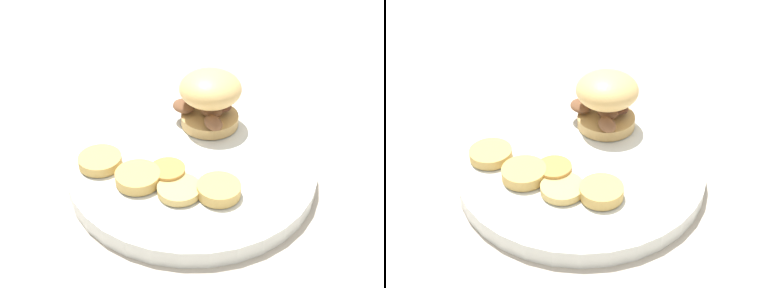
{
  "view_description": "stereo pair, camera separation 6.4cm",
  "coord_description": "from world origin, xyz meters",
  "views": [
    {
      "loc": [
        0.06,
        0.52,
        0.43
      ],
      "look_at": [
        0.0,
        0.0,
        0.05
      ],
      "focal_mm": 50.0,
      "sensor_mm": 36.0,
      "label": 1
    },
    {
      "loc": [
        -0.0,
        0.52,
        0.43
      ],
      "look_at": [
        0.0,
        0.0,
        0.05
      ],
      "focal_mm": 50.0,
      "sensor_mm": 36.0,
      "label": 2
    }
  ],
  "objects": [
    {
      "name": "potato_round_1",
      "position": [
        0.11,
        -0.01,
        0.03
      ],
      "size": [
        0.05,
        0.05,
        0.01
      ],
      "primitive_type": "cylinder",
      "color": "tan",
      "rests_on": "dinner_plate"
    },
    {
      "name": "potato_round_4",
      "position": [
        -0.02,
        0.07,
        0.03
      ],
      "size": [
        0.05,
        0.05,
        0.01
      ],
      "primitive_type": "cylinder",
      "color": "tan",
      "rests_on": "dinner_plate"
    },
    {
      "name": "potato_round_3",
      "position": [
        0.02,
        0.06,
        0.03
      ],
      "size": [
        0.05,
        0.05,
        0.01
      ],
      "primitive_type": "cylinder",
      "color": "#DBB766",
      "rests_on": "dinner_plate"
    },
    {
      "name": "potato_round_2",
      "position": [
        0.07,
        0.03,
        0.03
      ],
      "size": [
        0.05,
        0.05,
        0.01
      ],
      "primitive_type": "cylinder",
      "color": "tan",
      "rests_on": "dinner_plate"
    },
    {
      "name": "potato_round_0",
      "position": [
        0.03,
        0.03,
        0.03
      ],
      "size": [
        0.04,
        0.04,
        0.01
      ],
      "primitive_type": "cylinder",
      "color": "#BC8942",
      "rests_on": "dinner_plate"
    },
    {
      "name": "sandwich",
      "position": [
        -0.03,
        -0.08,
        0.06
      ],
      "size": [
        0.09,
        0.1,
        0.08
      ],
      "color": "tan",
      "rests_on": "dinner_plate"
    },
    {
      "name": "ground_plane",
      "position": [
        0.0,
        0.0,
        0.0
      ],
      "size": [
        4.0,
        4.0,
        0.0
      ],
      "primitive_type": "plane",
      "color": "#B2A899"
    },
    {
      "name": "dinner_plate",
      "position": [
        0.0,
        0.0,
        0.01
      ],
      "size": [
        0.3,
        0.3,
        0.02
      ],
      "color": "silver",
      "rests_on": "ground_plane"
    }
  ]
}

